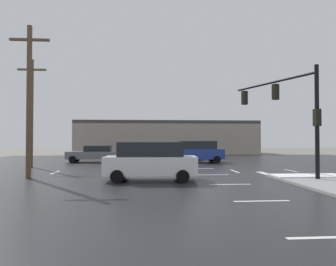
{
  "coord_description": "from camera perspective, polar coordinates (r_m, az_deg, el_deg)",
  "views": [
    {
      "loc": [
        -4.07,
        -20.5,
        2.18
      ],
      "look_at": [
        -1.97,
        8.27,
        2.81
      ],
      "focal_mm": 32.65,
      "sensor_mm": 36.0,
      "label": 1
    }
  ],
  "objects": [
    {
      "name": "traffic_signal_mast",
      "position": [
        19.08,
        21.7,
        4.91
      ],
      "size": [
        2.51,
        6.26,
        5.99
      ],
      "rotation": [
        0.0,
        0.0,
        1.93
      ],
      "color": "black",
      "rests_on": "sidewalk_corner"
    },
    {
      "name": "utility_pole_far",
      "position": [
        26.36,
        -24.13,
        3.83
      ],
      "size": [
        2.2,
        0.28,
        8.51
      ],
      "color": "brown",
      "rests_on": "ground_plane"
    },
    {
      "name": "suv_blue",
      "position": [
        28.99,
        5.48,
        -3.39
      ],
      "size": [
        4.92,
        2.38,
        2.03
      ],
      "rotation": [
        0.0,
        0.0,
        0.06
      ],
      "color": "navy",
      "rests_on": "road_asphalt"
    },
    {
      "name": "sedan_silver",
      "position": [
        32.95,
        2.63,
        -3.55
      ],
      "size": [
        4.65,
        2.34,
        1.58
      ],
      "rotation": [
        0.0,
        0.0,
        -0.09
      ],
      "color": "#B7BABF",
      "rests_on": "road_asphalt"
    },
    {
      "name": "sedan_grey",
      "position": [
        30.15,
        -13.84,
        -3.73
      ],
      "size": [
        4.55,
        2.06,
        1.58
      ],
      "rotation": [
        0.0,
        0.0,
        3.15
      ],
      "color": "slate",
      "rests_on": "road_asphalt"
    },
    {
      "name": "utility_pole_mid",
      "position": [
        18.98,
        -24.52,
        5.97
      ],
      "size": [
        2.2,
        0.28,
        8.63
      ],
      "color": "brown",
      "rests_on": "ground_plane"
    },
    {
      "name": "ground_plane",
      "position": [
        21.01,
        7.08,
        -7.19
      ],
      "size": [
        120.0,
        120.0,
        0.0
      ],
      "primitive_type": "plane",
      "color": "slate"
    },
    {
      "name": "suv_white",
      "position": [
        16.21,
        -3.25,
        -5.1
      ],
      "size": [
        4.92,
        2.39,
        2.03
      ],
      "rotation": [
        0.0,
        0.0,
        3.08
      ],
      "color": "white",
      "rests_on": "road_asphalt"
    },
    {
      "name": "snow_strip_curbside",
      "position": [
        18.93,
        24.69,
        -7.23
      ],
      "size": [
        4.0,
        1.6,
        0.06
      ],
      "primitive_type": "cube",
      "color": "white",
      "rests_on": "sidewalk_corner"
    },
    {
      "name": "road_asphalt",
      "position": [
        21.01,
        7.08,
        -7.17
      ],
      "size": [
        44.0,
        44.0,
        0.02
      ],
      "primitive_type": "cube",
      "color": "#232326",
      "rests_on": "ground_plane"
    },
    {
      "name": "lane_markings",
      "position": [
        19.95,
        11.28,
        -7.43
      ],
      "size": [
        36.15,
        36.15,
        0.01
      ],
      "color": "silver",
      "rests_on": "road_asphalt"
    },
    {
      "name": "strip_building_background",
      "position": [
        48.19,
        -0.25,
        -0.85
      ],
      "size": [
        27.47,
        8.0,
        5.02
      ],
      "color": "gray",
      "rests_on": "ground_plane"
    }
  ]
}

